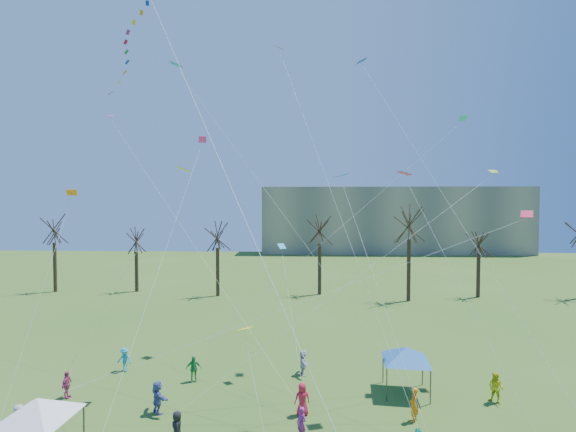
{
  "coord_description": "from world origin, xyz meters",
  "views": [
    {
      "loc": [
        1.18,
        -13.15,
        11.63
      ],
      "look_at": [
        0.48,
        5.0,
        11.0
      ],
      "focal_mm": 25.0,
      "sensor_mm": 36.0,
      "label": 1
    }
  ],
  "objects_px": {
    "big_box_kite": "(136,40)",
    "canopy_tent_white": "(37,408)",
    "distant_building": "(392,220)",
    "canopy_tent_blue": "(406,354)"
  },
  "relations": [
    {
      "from": "big_box_kite",
      "to": "canopy_tent_white",
      "type": "distance_m",
      "value": 17.76
    },
    {
      "from": "distant_building",
      "to": "canopy_tent_white",
      "type": "distance_m",
      "value": 84.9
    },
    {
      "from": "distant_building",
      "to": "canopy_tent_blue",
      "type": "xyz_separation_m",
      "value": [
        -14.59,
        -70.86,
        -5.1
      ]
    },
    {
      "from": "canopy_tent_white",
      "to": "canopy_tent_blue",
      "type": "bearing_deg",
      "value": 22.47
    },
    {
      "from": "canopy_tent_white",
      "to": "canopy_tent_blue",
      "type": "relative_size",
      "value": 1.07
    },
    {
      "from": "distant_building",
      "to": "big_box_kite",
      "type": "height_order",
      "value": "big_box_kite"
    },
    {
      "from": "big_box_kite",
      "to": "canopy_tent_white",
      "type": "xyz_separation_m",
      "value": [
        -3.34,
        -3.07,
        -17.17
      ]
    },
    {
      "from": "canopy_tent_blue",
      "to": "big_box_kite",
      "type": "bearing_deg",
      "value": -163.41
    },
    {
      "from": "canopy_tent_blue",
      "to": "canopy_tent_white",
      "type": "bearing_deg",
      "value": -157.53
    },
    {
      "from": "distant_building",
      "to": "canopy_tent_white",
      "type": "height_order",
      "value": "distant_building"
    }
  ]
}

